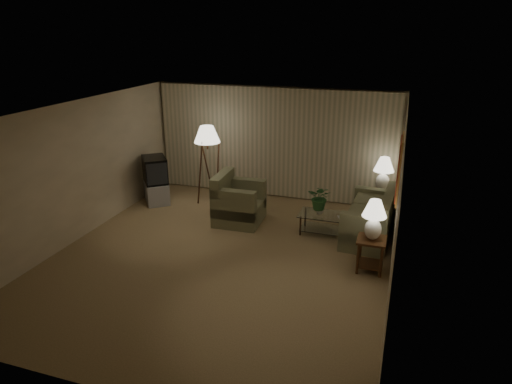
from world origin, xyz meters
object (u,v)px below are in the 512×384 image
side_table_far (381,199)px  vase (320,211)px  sofa (369,220)px  table_lamp_near (374,216)px  armchair (239,203)px  side_table_near (371,249)px  tv_cabinet (157,192)px  ottoman (229,195)px  table_lamp_far (384,171)px  floor_lamp (208,163)px  coffee_table (326,221)px  crt_tv (155,170)px

side_table_far → vase: 1.74m
sofa → table_lamp_near: table_lamp_near is taller
armchair → side_table_near: 3.15m
tv_cabinet → ottoman: (1.70, 0.43, -0.03)m
table_lamp_far → tv_cabinet: bearing=-171.5°
sofa → table_lamp_near: bearing=10.1°
side_table_near → table_lamp_near: (-0.00, 0.00, 0.62)m
floor_lamp → sofa: bearing=-11.5°
vase → table_lamp_far: bearing=49.2°
side_table_near → side_table_far: 2.56m
side_table_near → side_table_far: bearing=90.0°
sofa → coffee_table: size_ratio=1.65×
armchair → vase: size_ratio=7.17×
armchair → tv_cabinet: 2.38m
table_lamp_near → table_lamp_far: table_lamp_far is taller
floor_lamp → vase: floor_lamp is taller
crt_tv → table_lamp_far: bearing=60.4°
armchair → tv_cabinet: size_ratio=1.13×
coffee_table → tv_cabinet: tv_cabinet is taller
side_table_near → table_lamp_near: table_lamp_near is taller
armchair → sofa: bearing=-90.5°
crt_tv → tv_cabinet: bearing=0.0°
armchair → table_lamp_far: (2.88, 1.29, 0.62)m
side_table_near → table_lamp_far: 2.64m
floor_lamp → vase: 3.01m
side_table_near → crt_tv: (-5.20, 1.79, 0.40)m
sofa → ottoman: sofa is taller
side_table_far → floor_lamp: 4.03m
side_table_far → crt_tv: bearing=-171.5°
side_table_near → side_table_far: same height
sofa → ottoman: bearing=-100.8°
side_table_near → tv_cabinet: 5.50m
ottoman → vase: vase is taller
side_table_far → coffee_table: bearing=-126.8°
side_table_far → ottoman: (-3.50, -0.34, -0.17)m
crt_tv → vase: crt_tv is taller
table_lamp_far → sofa: bearing=-97.1°
sofa → side_table_far: sofa is taller
vase → table_lamp_near: bearing=-47.9°
tv_cabinet → ottoman: 1.76m
sofa → armchair: (-2.73, -0.08, 0.04)m
side_table_far → ottoman: bearing=-174.4°
table_lamp_near → crt_tv: size_ratio=0.81×
side_table_near → sofa: bearing=96.3°
crt_tv → armchair: bearing=39.3°
side_table_near → armchair: bearing=156.2°
side_table_far → crt_tv: (-5.20, -0.77, 0.41)m
side_table_near → coffee_table: side_table_near is taller
sofa → tv_cabinet: size_ratio=1.91×
vase → crt_tv: bearing=172.5°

